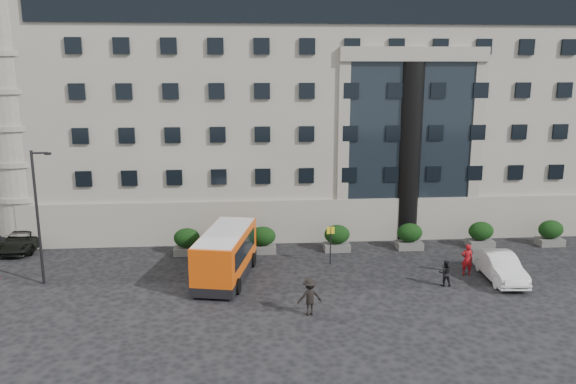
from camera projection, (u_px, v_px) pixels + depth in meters
name	position (u px, v px, depth m)	size (l,w,h in m)	color
ground	(247.00, 297.00, 31.39)	(120.00, 120.00, 0.00)	black
civic_building	(309.00, 108.00, 51.33)	(44.00, 24.00, 18.00)	gray
entrance_column	(409.00, 153.00, 40.95)	(1.80, 1.80, 13.00)	black
apartment_far	(5.00, 82.00, 63.90)	(13.00, 13.00, 22.00)	brown
hedge_a	(187.00, 241.00, 38.47)	(1.80, 1.26, 1.84)	#555452
hedge_b	(263.00, 239.00, 38.87)	(1.80, 1.26, 1.84)	#555452
hedge_c	(337.00, 238.00, 39.28)	(1.80, 1.26, 1.84)	#555452
hedge_d	(410.00, 236.00, 39.68)	(1.80, 1.26, 1.84)	#555452
hedge_e	(481.00, 234.00, 40.09)	(1.80, 1.26, 1.84)	#555452
hedge_f	(551.00, 233.00, 40.49)	(1.80, 1.26, 1.84)	#555452
street_lamp	(38.00, 213.00, 32.44)	(1.16, 0.18, 8.00)	#262628
bus_stop_sign	(331.00, 239.00, 36.31)	(0.50, 0.08, 2.52)	#262628
minibus	(226.00, 253.00, 33.87)	(3.89, 7.46, 2.96)	#E34D0A
red_truck	(88.00, 210.00, 45.16)	(2.81, 5.29, 2.75)	maroon
parked_car_c	(11.00, 235.00, 40.82)	(1.81, 4.46, 1.29)	black
parked_car_d	(23.00, 240.00, 39.55)	(2.34, 5.07, 1.41)	black
white_taxi	(500.00, 267.00, 33.83)	(1.73, 4.95, 1.63)	silver
pedestrian_a	(467.00, 259.00, 34.63)	(0.72, 0.47, 1.97)	#A11015
pedestrian_b	(445.00, 273.00, 32.90)	(0.76, 0.59, 1.57)	black
pedestrian_c	(310.00, 297.00, 28.96)	(1.28, 0.73, 1.98)	black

